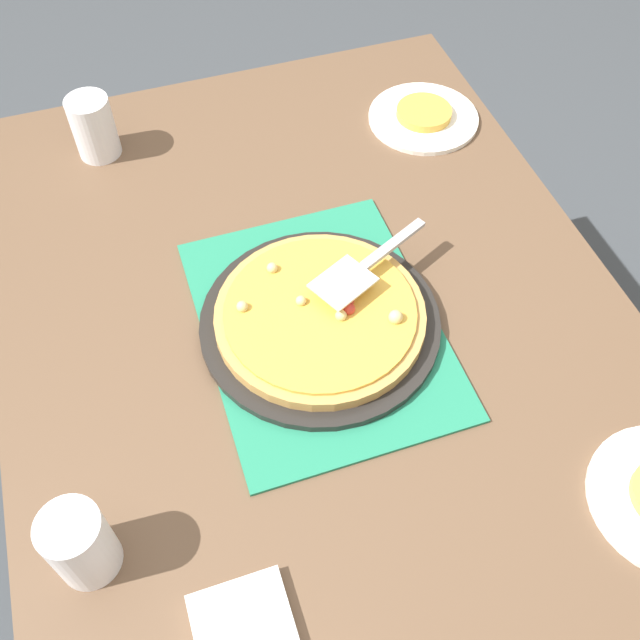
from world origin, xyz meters
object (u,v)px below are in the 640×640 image
pizza (320,315)px  plate_near_left (423,118)px  served_slice_left (424,112)px  cup_far (94,127)px  pizza_server (364,266)px  pizza_pan (320,323)px  cup_near (80,544)px  napkin_stack (244,630)px

pizza → plate_near_left: pizza is taller
served_slice_left → cup_far: bearing=-99.7°
cup_far → pizza_server: cup_far is taller
plate_near_left → pizza_server: pizza_server is taller
pizza_pan → cup_far: cup_far is taller
cup_near → cup_far: size_ratio=1.00×
cup_far → pizza_server: bearing=36.1°
pizza_server → napkin_stack: 0.55m
plate_near_left → cup_near: 1.02m
pizza_pan → cup_far: (-0.53, -0.27, 0.05)m
pizza_pan → napkin_stack: (0.41, -0.23, -0.01)m
pizza → pizza_server: pizza_server is taller
cup_near → napkin_stack: 0.23m
cup_near → napkin_stack: bearing=48.2°
cup_far → napkin_stack: cup_far is taller
napkin_stack → pizza_server: bearing=144.5°
cup_far → pizza_pan: bearing=26.8°
plate_near_left → napkin_stack: 1.02m
plate_near_left → pizza_server: size_ratio=0.98×
served_slice_left → cup_near: cup_near is taller
served_slice_left → cup_near: size_ratio=0.92×
plate_near_left → cup_far: bearing=-99.7°
pizza → cup_near: cup_near is taller
cup_far → pizza_server: (0.49, 0.36, 0.01)m
pizza_pan → cup_near: 0.48m
pizza → pizza_server: (-0.04, 0.09, 0.04)m
pizza_server → napkin_stack: (0.45, -0.32, -0.06)m
pizza_pan → cup_far: bearing=-153.2°
pizza → cup_far: size_ratio=2.75×
served_slice_left → pizza_server: bearing=-35.6°
pizza → napkin_stack: 0.47m
served_slice_left → napkin_stack: (0.83, -0.59, -0.01)m
pizza_server → plate_near_left: bearing=144.4°
pizza_server → pizza_pan: bearing=-64.0°
served_slice_left → napkin_stack: bearing=-35.5°
plate_near_left → cup_far: 0.64m
pizza_server → served_slice_left: bearing=144.4°
napkin_stack → pizza_pan: bearing=150.2°
napkin_stack → cup_far: bearing=-177.7°
cup_near → plate_near_left: bearing=132.0°
cup_far → pizza_server: size_ratio=0.53×
pizza → pizza_pan: bearing=-90.5°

